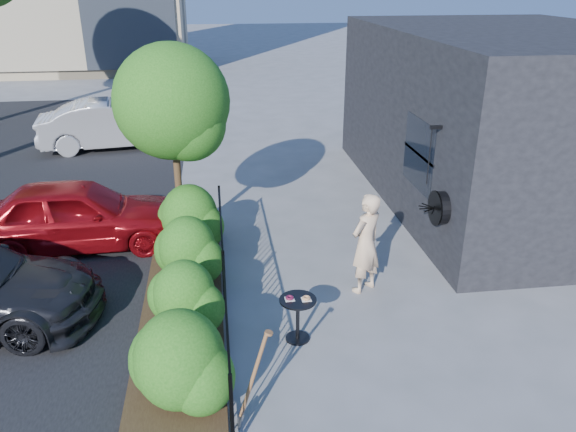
{
  "coord_description": "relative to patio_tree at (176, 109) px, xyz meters",
  "views": [
    {
      "loc": [
        -1.53,
        -7.96,
        5.08
      ],
      "look_at": [
        -0.33,
        1.01,
        1.2
      ],
      "focal_mm": 35.0,
      "sensor_mm": 36.0,
      "label": 1
    }
  ],
  "objects": [
    {
      "name": "shrubs",
      "position": [
        0.14,
        -2.66,
        -2.06
      ],
      "size": [
        1.1,
        5.6,
        1.24
      ],
      "color": "#206016",
      "rests_on": "ground"
    },
    {
      "name": "woman",
      "position": [
        3.16,
        -2.4,
        -1.87
      ],
      "size": [
        0.78,
        0.73,
        1.8
      ],
      "primitive_type": "imported",
      "rotation": [
        0.0,
        0.0,
        3.76
      ],
      "color": "beige",
      "rests_on": "ground"
    },
    {
      "name": "shovel",
      "position": [
        0.98,
        -5.36,
        -2.16
      ],
      "size": [
        0.46,
        0.18,
        1.37
      ],
      "color": "brown",
      "rests_on": "ground"
    },
    {
      "name": "car_silver",
      "position": [
        -2.46,
        7.32,
        -2.02
      ],
      "size": [
        4.72,
        2.21,
        1.5
      ],
      "primitive_type": "imported",
      "rotation": [
        0.0,
        0.0,
        1.71
      ],
      "color": "#B1B1B6",
      "rests_on": "ground"
    },
    {
      "name": "fence",
      "position": [
        0.74,
        -2.76,
        -2.2
      ],
      "size": [
        0.05,
        6.05,
        1.1
      ],
      "color": "black",
      "rests_on": "ground"
    },
    {
      "name": "cafe_table",
      "position": [
        1.8,
        -3.69,
        -2.28
      ],
      "size": [
        0.56,
        0.56,
        0.75
      ],
      "rotation": [
        0.0,
        0.0,
        0.04
      ],
      "color": "black",
      "rests_on": "ground"
    },
    {
      "name": "patio_tree",
      "position": [
        0.0,
        0.0,
        0.0
      ],
      "size": [
        2.2,
        2.2,
        3.94
      ],
      "color": "#3F2B19",
      "rests_on": "ground"
    },
    {
      "name": "ground",
      "position": [
        2.24,
        -2.76,
        -2.76
      ],
      "size": [
        120.0,
        120.0,
        0.0
      ],
      "primitive_type": "plane",
      "color": "gray",
      "rests_on": "ground"
    },
    {
      "name": "car_red",
      "position": [
        -2.11,
        0.07,
        -2.06
      ],
      "size": [
        4.16,
        1.8,
        1.4
      ],
      "primitive_type": "imported",
      "rotation": [
        0.0,
        0.0,
        1.61
      ],
      "color": "maroon",
      "rests_on": "ground"
    },
    {
      "name": "shop_building",
      "position": [
        7.73,
        1.74,
        -0.76
      ],
      "size": [
        6.22,
        9.0,
        4.0
      ],
      "color": "black",
      "rests_on": "ground"
    },
    {
      "name": "planting_bed",
      "position": [
        0.04,
        -2.76,
        -2.72
      ],
      "size": [
        1.3,
        6.0,
        0.08
      ],
      "primitive_type": "cube",
      "color": "#382616",
      "rests_on": "ground"
    }
  ]
}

